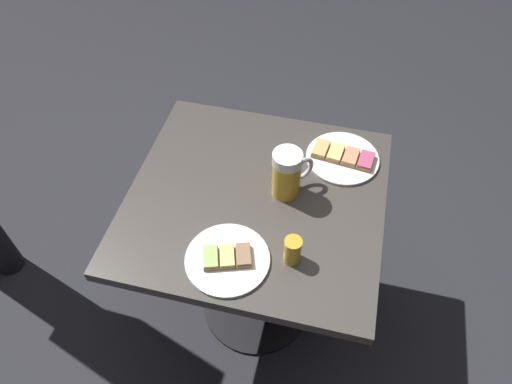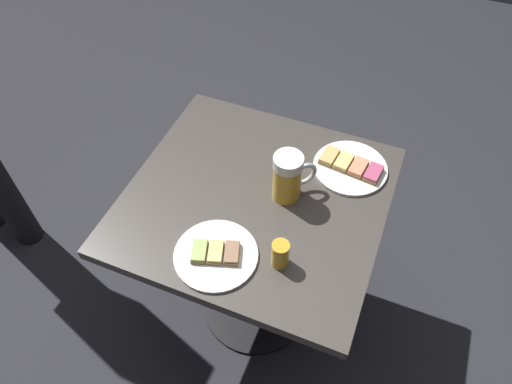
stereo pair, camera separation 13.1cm
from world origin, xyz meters
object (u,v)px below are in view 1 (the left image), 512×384
object	(u,v)px
plate_near	(343,157)
plate_far	(227,259)
beer_mug	(288,173)
beer_glass_small	(292,250)

from	to	relation	value
plate_near	plate_far	xyz separation A→B (m)	(-0.46, 0.26, -0.00)
plate_near	plate_far	bearing A→B (deg)	150.39
plate_far	beer_mug	size ratio (longest dim) A/B	1.44
plate_near	beer_glass_small	distance (m)	0.42
beer_glass_small	beer_mug	bearing A→B (deg)	14.76
beer_mug	beer_glass_small	world-z (taller)	beer_mug
plate_far	beer_glass_small	size ratio (longest dim) A/B	2.71
plate_far	beer_glass_small	distance (m)	0.18
beer_mug	beer_glass_small	distance (m)	0.25
beer_mug	beer_glass_small	size ratio (longest dim) A/B	1.89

